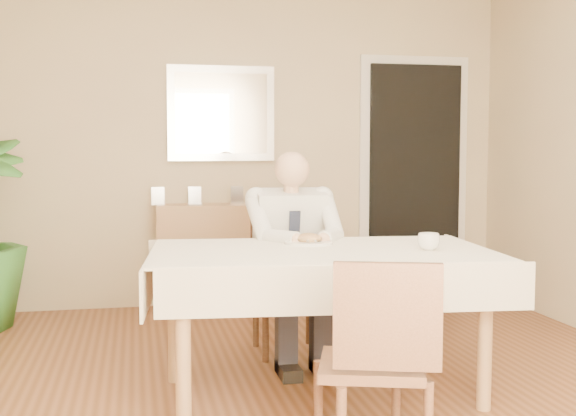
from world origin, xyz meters
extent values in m
plane|color=brown|center=(0.00, 0.00, 0.00)|extent=(5.00, 5.00, 0.00)
cube|color=beige|center=(0.00, 2.50, 1.30)|extent=(4.50, 0.02, 2.60)
cube|color=white|center=(1.55, 2.48, 1.00)|extent=(0.96, 0.03, 2.10)
cube|color=black|center=(1.55, 2.45, 1.00)|extent=(0.80, 0.05, 1.95)
cube|color=silver|center=(-0.10, 2.48, 1.55)|extent=(0.86, 0.03, 0.76)
cube|color=white|center=(-0.10, 2.46, 1.55)|extent=(0.74, 0.02, 0.64)
cube|color=olive|center=(0.13, 0.16, 0.72)|extent=(1.68, 1.05, 0.04)
cube|color=#F7EACE|center=(0.13, 0.16, 0.75)|extent=(1.79, 1.16, 0.01)
cube|color=#F7EACE|center=(0.13, -0.34, 0.64)|extent=(1.69, 0.18, 0.22)
cube|color=#F7EACE|center=(0.13, 0.66, 0.64)|extent=(1.69, 0.18, 0.22)
cube|color=#F7EACE|center=(-0.72, 0.16, 0.64)|extent=(0.11, 1.00, 0.22)
cube|color=#F7EACE|center=(0.98, 0.16, 0.64)|extent=(0.11, 1.00, 0.22)
cylinder|color=olive|center=(-0.59, -0.21, 0.35)|extent=(0.07, 0.07, 0.70)
cylinder|color=olive|center=(0.85, -0.21, 0.35)|extent=(0.07, 0.07, 0.70)
cylinder|color=olive|center=(-0.59, 0.53, 0.35)|extent=(0.07, 0.07, 0.70)
cylinder|color=olive|center=(0.85, 0.53, 0.35)|extent=(0.07, 0.07, 0.70)
cube|color=#492C1C|center=(0.13, 0.96, 0.42)|extent=(0.42, 0.42, 0.04)
cube|color=#492C1C|center=(0.13, 1.15, 0.66)|extent=(0.41, 0.06, 0.41)
cylinder|color=#492C1C|center=(-0.04, 0.79, 0.20)|extent=(0.04, 0.04, 0.40)
cylinder|color=#492C1C|center=(0.30, 0.79, 0.20)|extent=(0.04, 0.04, 0.40)
cylinder|color=#492C1C|center=(-0.04, 1.14, 0.20)|extent=(0.04, 0.04, 0.40)
cylinder|color=#492C1C|center=(0.30, 1.14, 0.20)|extent=(0.04, 0.04, 0.40)
cube|color=#492C1C|center=(0.11, -0.69, 0.41)|extent=(0.50, 0.50, 0.04)
cube|color=#492C1C|center=(0.11, -0.87, 0.64)|extent=(0.39, 0.16, 0.40)
cylinder|color=#492C1C|center=(-0.06, -0.52, 0.19)|extent=(0.04, 0.04, 0.39)
cylinder|color=#492C1C|center=(0.28, -0.52, 0.19)|extent=(0.04, 0.04, 0.39)
cube|color=white|center=(0.13, 0.92, 0.75)|extent=(0.42, 0.31, 0.55)
cube|color=black|center=(0.13, 0.80, 0.72)|extent=(0.07, 0.08, 0.36)
cylinder|color=tan|center=(0.13, 0.88, 1.03)|extent=(0.09, 0.09, 0.08)
sphere|color=tan|center=(0.13, 0.85, 1.14)|extent=(0.21, 0.21, 0.21)
cube|color=black|center=(0.03, 0.72, 0.52)|extent=(0.13, 0.42, 0.13)
cube|color=black|center=(0.23, 0.72, 0.52)|extent=(0.13, 0.42, 0.13)
cube|color=black|center=(0.03, 0.54, 0.23)|extent=(0.11, 0.12, 0.45)
cube|color=black|center=(0.23, 0.54, 0.23)|extent=(0.11, 0.12, 0.45)
cube|color=black|center=(0.03, 0.48, 0.04)|extent=(0.11, 0.26, 0.07)
cube|color=black|center=(0.23, 0.48, 0.04)|extent=(0.11, 0.26, 0.07)
cylinder|color=white|center=(0.12, 0.38, 0.76)|extent=(0.26, 0.26, 0.02)
ellipsoid|color=brown|center=(0.12, 0.38, 0.78)|extent=(0.14, 0.14, 0.06)
cylinder|color=silver|center=(0.16, 0.32, 0.78)|extent=(0.01, 0.13, 0.01)
cylinder|color=silver|center=(0.08, 0.32, 0.78)|extent=(0.01, 0.13, 0.01)
imported|color=white|center=(0.65, 0.02, 0.80)|extent=(0.14, 0.14, 0.09)
cube|color=olive|center=(-0.10, 2.32, 0.41)|extent=(1.07, 0.46, 0.83)
cube|color=silver|center=(-0.61, 2.34, 0.90)|extent=(0.10, 0.02, 0.14)
cube|color=silver|center=(-0.33, 2.36, 0.90)|extent=(0.10, 0.02, 0.14)
cube|color=silver|center=(0.01, 2.37, 0.90)|extent=(0.10, 0.02, 0.14)
camera|label=1|loc=(-0.78, -3.34, 1.25)|focal=45.00mm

